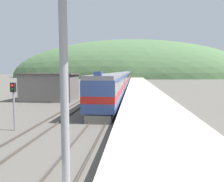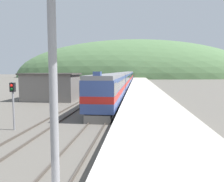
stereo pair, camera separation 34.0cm
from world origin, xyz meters
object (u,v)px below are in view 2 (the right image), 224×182
Objects in this scene: carriage_second at (121,81)px; signal_mast_main at (51,17)px; express_train_lead_car at (110,89)px; signal_post_siding at (13,96)px; carriage_fifth at (130,75)px; carriage_third at (126,78)px; carriage_fourth at (128,76)px.

carriage_second is 43.45m from signal_mast_main.
signal_post_siding is (-6.09, -11.72, 0.41)m from express_train_lead_car.
signal_post_siding is at bearing -117.45° from express_train_lead_car.
carriage_fifth is 5.43× the size of signal_post_siding.
carriage_third is 21.21m from carriage_fourth.
carriage_second is at bearing -90.00° from carriage_third.
express_train_lead_car is 84.47m from carriage_fifth.
express_train_lead_car is 0.94× the size of carriage_fourth.
signal_mast_main is (1.40, -22.45, 3.55)m from express_train_lead_car.
carriage_fourth is 1.00× the size of carriage_fifth.
express_train_lead_car is at bearing -90.00° from carriage_second.
carriage_fifth is 96.39m from signal_post_siding.
carriage_fifth is at bearing 90.00° from carriage_second.
carriage_fourth is at bearing 85.36° from signal_post_siding.
signal_post_siding is (-6.09, -32.56, 0.42)m from carriage_second.
express_train_lead_car is 13.21m from signal_post_siding.
carriage_third is at bearing 90.00° from express_train_lead_car.
carriage_fourth reaches higher than signal_post_siding.
carriage_third is at bearing -90.00° from carriage_fifth.
carriage_fifth is (0.00, 42.42, 0.00)m from carriage_third.
signal_post_siding is (-6.09, -96.19, 0.42)m from carriage_fifth.
express_train_lead_car is 0.94× the size of carriage_fifth.
express_train_lead_car is at bearing 62.55° from signal_post_siding.
express_train_lead_car is 0.94× the size of carriage_second.
signal_mast_main is at bearing -55.10° from signal_post_siding.
carriage_fourth is 21.21m from carriage_fifth.
carriage_second is 2.40× the size of signal_mast_main.
carriage_second is 63.63m from carriage_fifth.
carriage_fourth and carriage_fifth have the same top height.
carriage_fourth is at bearing 90.00° from carriage_third.
carriage_fifth is at bearing 90.00° from carriage_fourth.
express_train_lead_car reaches higher than signal_post_siding.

